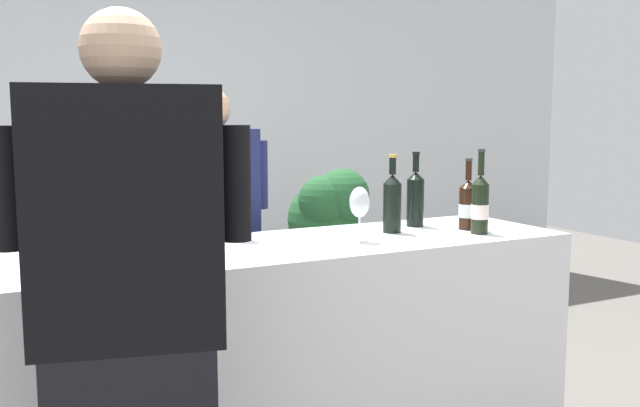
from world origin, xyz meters
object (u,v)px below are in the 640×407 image
at_px(wine_glass, 360,204).
at_px(ice_bucket, 125,218).
at_px(person_server, 211,268).
at_px(wine_bottle_5, 392,202).
at_px(person_guest, 132,369).
at_px(wine_bottle_6, 415,197).
at_px(wine_bottle_3, 147,226).
at_px(wine_bottle_1, 480,204).
at_px(potted_shrub, 329,235).
at_px(wine_bottle_0, 44,226).
at_px(wine_bottle_4, 237,211).
at_px(wine_bottle_2, 468,204).

height_order(wine_glass, ice_bucket, ice_bucket).
relative_size(ice_bucket, person_server, 0.15).
bearing_deg(wine_bottle_5, person_guest, -150.13).
distance_m(wine_bottle_6, person_server, 0.99).
relative_size(wine_bottle_3, person_guest, 0.20).
relative_size(wine_bottle_5, wine_glass, 1.52).
height_order(wine_bottle_1, potted_shrub, wine_bottle_1).
bearing_deg(wine_bottle_0, wine_bottle_3, -25.73).
height_order(wine_bottle_4, person_server, person_server).
relative_size(wine_bottle_3, wine_glass, 1.57).
bearing_deg(wine_glass, potted_shrub, 66.29).
relative_size(wine_bottle_1, wine_bottle_4, 1.13).
relative_size(wine_bottle_5, ice_bucket, 1.36).
bearing_deg(wine_bottle_4, wine_bottle_6, -2.40).
xyz_separation_m(wine_bottle_1, wine_glass, (-0.55, 0.06, 0.02)).
bearing_deg(wine_bottle_6, potted_shrub, 79.04).
distance_m(wine_bottle_0, potted_shrub, 2.33).
bearing_deg(wine_bottle_3, wine_bottle_0, 154.27).
xyz_separation_m(wine_bottle_4, wine_glass, (0.41, -0.26, 0.03)).
relative_size(wine_bottle_2, ice_bucket, 1.28).
relative_size(wine_bottle_5, wine_bottle_6, 0.99).
xyz_separation_m(wine_bottle_4, ice_bucket, (-0.44, -0.05, 0.01)).
bearing_deg(wine_bottle_5, wine_bottle_0, 180.00).
relative_size(wine_bottle_5, person_server, 0.20).
height_order(wine_bottle_0, wine_bottle_6, wine_bottle_0).
relative_size(wine_bottle_3, wine_bottle_4, 1.08).
height_order(wine_bottle_1, wine_glass, wine_bottle_1).
bearing_deg(wine_bottle_2, wine_bottle_5, 167.11).
bearing_deg(wine_bottle_6, ice_bucket, -179.49).
bearing_deg(person_guest, potted_shrub, 51.57).
height_order(wine_bottle_1, person_server, person_server).
height_order(wine_bottle_0, person_server, person_server).
distance_m(wine_bottle_2, person_server, 1.20).
distance_m(wine_bottle_1, wine_bottle_5, 0.37).
height_order(person_server, potted_shrub, person_server).
relative_size(wine_glass, ice_bucket, 0.89).
bearing_deg(wine_bottle_6, wine_bottle_0, -176.39).
height_order(wine_bottle_3, wine_glass, wine_bottle_3).
relative_size(wine_bottle_5, potted_shrub, 0.28).
height_order(wine_bottle_2, potted_shrub, wine_bottle_2).
distance_m(wine_bottle_5, person_guest, 1.46).
xyz_separation_m(wine_glass, person_guest, (-1.01, -0.59, -0.30)).
bearing_deg(potted_shrub, wine_bottle_2, -93.86).
height_order(wine_bottle_6, person_server, person_server).
xyz_separation_m(wine_bottle_1, wine_bottle_2, (0.03, 0.11, -0.02)).
relative_size(wine_bottle_4, wine_bottle_6, 0.95).
bearing_deg(ice_bucket, person_guest, -100.82).
bearing_deg(wine_bottle_4, wine_bottle_5, -11.66).
distance_m(ice_bucket, person_server, 0.75).
bearing_deg(wine_glass, wine_bottle_4, 147.85).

